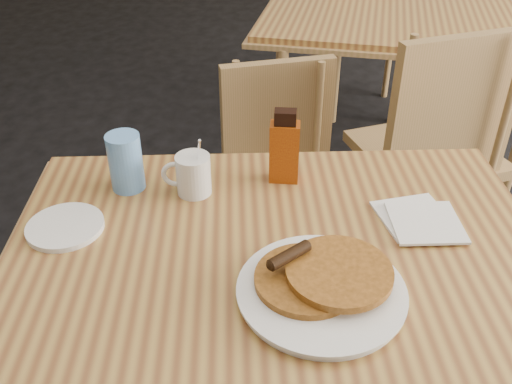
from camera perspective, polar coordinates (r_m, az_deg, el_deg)
main_table at (r=1.20m, az=2.14°, el=-6.80°), size 1.19×0.85×0.75m
neighbor_table at (r=2.63m, az=14.13°, el=15.84°), size 1.33×1.01×0.75m
chair_main_far at (r=1.90m, az=2.07°, el=2.39°), size 0.46×0.47×0.83m
chair_neighbor_far at (r=3.36m, az=11.10°, el=17.66°), size 0.52×0.52×0.95m
chair_neighbor_near at (r=1.98m, az=17.70°, el=5.01°), size 0.56×0.57×0.97m
pancake_plate at (r=1.06m, az=6.55°, el=-9.29°), size 0.31×0.31×0.07m
coffee_mug at (r=1.30m, az=-6.39°, el=1.82°), size 0.11×0.08×0.15m
syrup_bottle at (r=1.33m, az=2.86°, el=4.35°), size 0.07×0.05×0.18m
napkin_stack at (r=1.28m, az=16.05°, el=-2.68°), size 0.19×0.19×0.01m
blue_tumbler at (r=1.34m, az=-12.91°, el=2.94°), size 0.10×0.10×0.14m
side_saucer at (r=1.27m, az=-18.55°, el=-3.31°), size 0.16×0.16×0.01m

